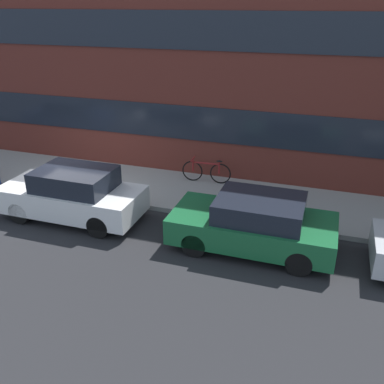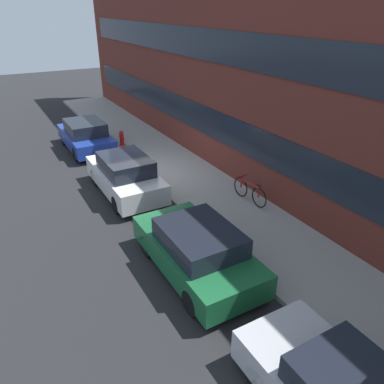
# 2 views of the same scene
# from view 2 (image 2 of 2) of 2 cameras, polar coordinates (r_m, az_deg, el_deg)

# --- Properties ---
(ground_plane) EXTENTS (56.00, 56.00, 0.00)m
(ground_plane) POSITION_cam_2_polar(r_m,az_deg,el_deg) (14.34, -7.14, 2.02)
(ground_plane) COLOR #232326
(sidewalk_strip) EXTENTS (28.00, 2.76, 0.14)m
(sidewalk_strip) POSITION_cam_2_polar(r_m,az_deg,el_deg) (14.83, -2.24, 3.37)
(sidewalk_strip) COLOR gray
(sidewalk_strip) RESTS_ON ground_plane
(rowhouse_facade) EXTENTS (28.00, 1.02, 8.43)m
(rowhouse_facade) POSITION_cam_2_polar(r_m,az_deg,el_deg) (14.63, 4.21, 19.91)
(rowhouse_facade) COLOR maroon
(rowhouse_facade) RESTS_ON ground_plane
(parked_car_blue) EXTENTS (3.83, 1.69, 1.35)m
(parked_car_blue) POSITION_cam_2_polar(r_m,az_deg,el_deg) (17.59, -15.89, 8.26)
(parked_car_blue) COLOR #1E3899
(parked_car_blue) RESTS_ON ground_plane
(parked_car_white) EXTENTS (3.81, 1.64, 1.42)m
(parked_car_white) POSITION_cam_2_polar(r_m,az_deg,el_deg) (13.01, -10.12, 2.50)
(parked_car_white) COLOR silver
(parked_car_white) RESTS_ON ground_plane
(parked_car_green) EXTENTS (3.83, 1.77, 1.32)m
(parked_car_green) POSITION_cam_2_polar(r_m,az_deg,el_deg) (9.11, 0.78, -8.80)
(parked_car_green) COLOR #195B33
(parked_car_green) RESTS_ON ground_plane
(fire_hydrant) EXTENTS (0.49, 0.27, 0.70)m
(fire_hydrant) POSITION_cam_2_polar(r_m,az_deg,el_deg) (17.49, -10.66, 8.11)
(fire_hydrant) COLOR red
(fire_hydrant) RESTS_ON sidewalk_strip
(bicycle) EXTENTS (1.58, 0.44, 0.77)m
(bicycle) POSITION_cam_2_polar(r_m,az_deg,el_deg) (12.28, 8.78, 0.18)
(bicycle) COLOR black
(bicycle) RESTS_ON sidewalk_strip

